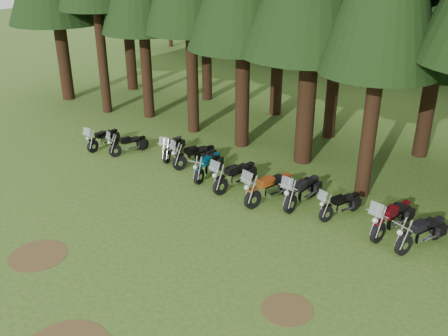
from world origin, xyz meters
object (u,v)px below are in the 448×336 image
Objects in this scene: motorcycle_2 at (173,148)px; motorcycle_3 at (195,156)px; motorcycle_0 at (104,139)px; motorcycle_9 at (392,219)px; motorcycle_5 at (235,176)px; motorcycle_6 at (269,188)px; motorcycle_7 at (302,192)px; motorcycle_4 at (208,166)px; motorcycle_1 at (129,145)px; motorcycle_8 at (340,205)px; motorcycle_10 at (421,233)px.

motorcycle_3 is at bearing -26.14° from motorcycle_2.
motorcycle_9 is (13.54, 0.71, 0.09)m from motorcycle_0.
motorcycle_5 is at bearing 5.83° from motorcycle_3.
motorcycle_7 is (1.10, 0.52, -0.02)m from motorcycle_6.
motorcycle_9 is (7.63, 0.23, 0.07)m from motorcycle_4.
motorcycle_4 is at bearing 21.09° from motorcycle_1.
motorcycle_2 reaches higher than motorcycle_0.
motorcycle_0 is 11.73m from motorcycle_8.
motorcycle_7 is at bearing 17.18° from motorcycle_3.
motorcycle_0 is at bearing -166.07° from motorcycle_6.
motorcycle_7 is 1.52m from motorcycle_8.
motorcycle_9 is 1.09m from motorcycle_10.
motorcycle_3 reaches higher than motorcycle_0.
motorcycle_0 is 0.94× the size of motorcycle_3.
motorcycle_3 is 1.10× the size of motorcycle_8.
motorcycle_1 is 0.90× the size of motorcycle_3.
motorcycle_8 is (1.52, 0.04, -0.09)m from motorcycle_7.
motorcycle_1 is 13.14m from motorcycle_10.
motorcycle_2 is 0.84× the size of motorcycle_7.
motorcycle_7 is at bearing 16.91° from motorcycle_5.
motorcycle_8 is 2.90m from motorcycle_10.
motorcycle_5 reaches higher than motorcycle_2.
motorcycle_9 is (1.83, -0.01, 0.10)m from motorcycle_8.
motorcycle_6 is at bearing 17.32° from motorcycle_1.
motorcycle_6 is 1.01× the size of motorcycle_9.
motorcycle_1 is (1.46, 0.22, -0.01)m from motorcycle_0.
motorcycle_0 is at bearing 174.64° from motorcycle_4.
motorcycle_1 is 5.97m from motorcycle_5.
motorcycle_7 is (8.73, 0.46, 0.09)m from motorcycle_1.
motorcycle_4 is 4.28m from motorcycle_7.
motorcycle_2 is at bearing 43.32° from motorcycle_1.
motorcycle_8 is at bearing 0.20° from motorcycle_0.
motorcycle_5 is at bearing -1.06° from motorcycle_0.
motorcycle_8 is at bearing -7.62° from motorcycle_4.
motorcycle_2 is 5.81m from motorcycle_6.
motorcycle_6 is 4.49m from motorcycle_9.
motorcycle_6 is (3.17, -0.32, 0.08)m from motorcycle_4.
motorcycle_0 is 14.61m from motorcycle_10.
motorcycle_10 is (4.41, -0.23, -0.03)m from motorcycle_7.
motorcycle_10 is at bearing -1.55° from motorcycle_0.
motorcycle_0 is 1.48m from motorcycle_1.
motorcycle_7 is 0.97× the size of motorcycle_9.
motorcycle_1 is 2.11m from motorcycle_2.
motorcycle_6 reaches higher than motorcycle_5.
motorcycle_9 is at bearing 18.48° from motorcycle_3.
motorcycle_2 is (3.36, 1.13, 0.01)m from motorcycle_0.
motorcycle_3 is 2.71m from motorcycle_5.
motorcycle_1 is at bearing 173.29° from motorcycle_4.
motorcycle_2 is at bearing 155.72° from motorcycle_4.
motorcycle_1 is at bearing -175.57° from motorcycle_7.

